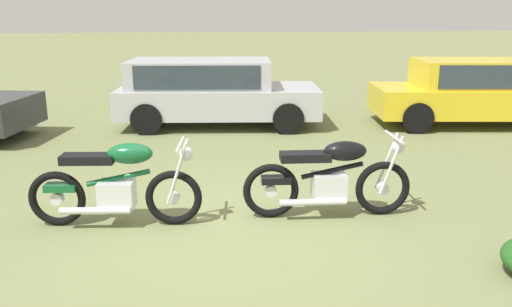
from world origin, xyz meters
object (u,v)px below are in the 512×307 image
at_px(car_yellow, 479,89).
at_px(motorcycle_black, 330,178).
at_px(motorcycle_green, 117,185).
at_px(car_silver, 210,87).

bearing_deg(car_yellow, motorcycle_black, -126.54).
relative_size(motorcycle_green, car_yellow, 0.42).
xyz_separation_m(car_silver, car_yellow, (5.82, -0.59, -0.04)).
bearing_deg(motorcycle_green, motorcycle_black, 5.26).
height_order(motorcycle_black, car_silver, car_silver).
bearing_deg(motorcycle_green, car_yellow, 39.62).
bearing_deg(motorcycle_black, motorcycle_green, -177.63).
bearing_deg(motorcycle_black, car_yellow, 49.12).
distance_m(motorcycle_black, car_yellow, 6.63).
bearing_deg(car_silver, car_yellow, -1.22).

